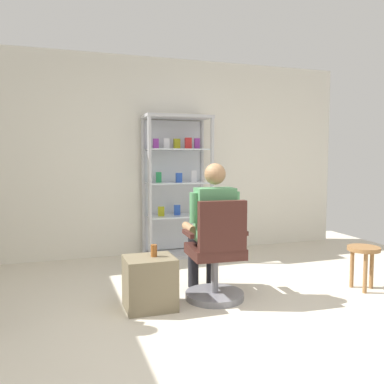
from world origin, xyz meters
name	(u,v)px	position (x,y,z in m)	size (l,w,h in m)	color
ground_plane	(232,347)	(0.00, 0.00, 0.00)	(7.20, 7.20, 0.00)	beige
back_wall	(143,157)	(0.00, 3.00, 1.35)	(6.00, 0.10, 2.70)	silver
display_cabinet_main	(176,185)	(0.40, 2.76, 0.97)	(0.90, 0.45, 1.90)	#B7B7BC
office_chair	(217,259)	(0.25, 0.91, 0.39)	(0.58, 0.56, 0.96)	slate
seated_shopkeeper	(211,223)	(0.26, 1.08, 0.71)	(0.50, 0.58, 1.29)	black
storage_crate	(150,283)	(-0.39, 0.92, 0.23)	(0.44, 0.38, 0.46)	#72664C
tea_glass	(154,251)	(-0.35, 0.93, 0.52)	(0.06, 0.06, 0.11)	brown
wooden_stool	(363,256)	(1.78, 0.73, 0.35)	(0.32, 0.32, 0.44)	olive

